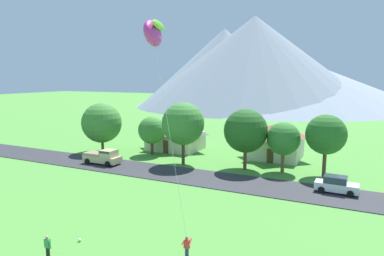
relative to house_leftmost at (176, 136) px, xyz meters
The scene contains 18 objects.
road_strip 19.09m from the house_leftmost, 42.51° to the right, with size 160.00×6.36×0.08m, color #2D2D33.
mountain_far_east_ridge 98.34m from the house_leftmost, 94.04° to the left, with size 113.14×113.14×22.68m, color gray.
mountain_west_ridge 107.99m from the house_leftmost, 106.56° to the left, with size 73.75×73.75×33.06m, color gray.
mountain_central_ridge 88.93m from the house_leftmost, 97.93° to the left, with size 91.71×91.71×34.90m, color gray.
mountain_far_west_ridge 112.63m from the house_leftmost, 98.03° to the left, with size 74.03×74.03×25.99m, color gray.
house_leftmost is the anchor object (origin of this frame).
house_left_center 16.01m from the house_leftmost, ahead, with size 7.59×7.28×5.04m.
tree_near_left 15.64m from the house_leftmost, 26.27° to the right, with size 5.55×5.55×7.78m.
tree_left_of_center 11.79m from the house_leftmost, 144.97° to the right, with size 6.20×6.20×7.71m.
tree_center 10.30m from the house_leftmost, 55.35° to the right, with size 5.71×5.71×8.42m.
tree_right_of_center 5.26m from the house_leftmost, 106.43° to the right, with size 4.12×4.12×5.82m.
tree_near_right 24.13m from the house_leftmost, 14.11° to the right, with size 4.71×4.71×7.44m.
tree_far_right 19.47m from the house_leftmost, 18.14° to the right, with size 4.08×4.08×6.27m.
parked_car_white_west_end 27.53m from the house_leftmost, 24.80° to the right, with size 4.27×2.21×1.68m.
pickup_truck_sand_west_side 13.49m from the house_leftmost, 108.18° to the right, with size 5.23×2.39×1.99m.
kite_flyer_with_kite 34.13m from the house_leftmost, 63.76° to the right, with size 4.52×3.21×15.56m.
watcher_person 35.07m from the house_leftmost, 75.05° to the right, with size 0.56×0.24×1.68m.
soccer_ball 32.38m from the house_leftmost, 73.78° to the right, with size 0.24×0.24×0.24m, color white.
Camera 1 is at (12.67, -6.06, 11.84)m, focal length 32.52 mm.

